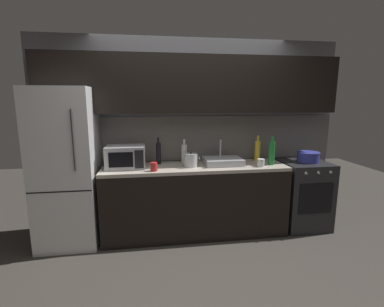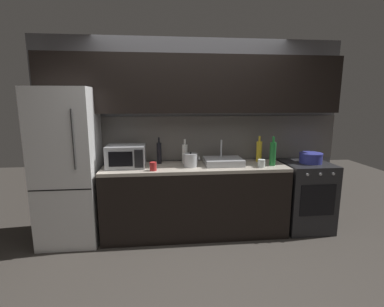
% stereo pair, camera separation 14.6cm
% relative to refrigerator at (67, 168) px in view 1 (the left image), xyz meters
% --- Properties ---
extents(ground_plane, '(10.00, 10.00, 0.00)m').
position_rel_refrigerator_xyz_m(ground_plane, '(1.53, -0.90, -0.93)').
color(ground_plane, '#3D3833').
extents(back_wall, '(4.04, 0.44, 2.50)m').
position_rel_refrigerator_xyz_m(back_wall, '(1.53, 0.30, 0.62)').
color(back_wall, slate).
rests_on(back_wall, ground).
extents(counter_run, '(2.30, 0.60, 0.90)m').
position_rel_refrigerator_xyz_m(counter_run, '(1.53, 0.00, -0.48)').
color(counter_run, black).
rests_on(counter_run, ground).
extents(refrigerator, '(0.68, 0.69, 1.85)m').
position_rel_refrigerator_xyz_m(refrigerator, '(0.00, 0.00, 0.00)').
color(refrigerator, white).
rests_on(refrigerator, ground).
extents(oven_range, '(0.60, 0.62, 0.90)m').
position_rel_refrigerator_xyz_m(oven_range, '(3.01, -0.00, -0.48)').
color(oven_range, '#232326').
rests_on(oven_range, ground).
extents(microwave, '(0.46, 0.35, 0.27)m').
position_rel_refrigerator_xyz_m(microwave, '(0.68, 0.02, 0.11)').
color(microwave, '#A8AAAF').
rests_on(microwave, counter_run).
extents(sink_basin, '(0.48, 0.38, 0.30)m').
position_rel_refrigerator_xyz_m(sink_basin, '(1.89, 0.03, 0.01)').
color(sink_basin, '#ADAFB5').
rests_on(sink_basin, counter_run).
extents(kettle, '(0.20, 0.17, 0.19)m').
position_rel_refrigerator_xyz_m(kettle, '(1.47, -0.04, 0.06)').
color(kettle, '#B7BABF').
rests_on(kettle, counter_run).
extents(wine_bottle_dark, '(0.06, 0.06, 0.34)m').
position_rel_refrigerator_xyz_m(wine_bottle_dark, '(1.08, 0.17, 0.12)').
color(wine_bottle_dark, black).
rests_on(wine_bottle_dark, counter_run).
extents(wine_bottle_yellow, '(0.08, 0.08, 0.34)m').
position_rel_refrigerator_xyz_m(wine_bottle_yellow, '(2.40, 0.16, 0.11)').
color(wine_bottle_yellow, gold).
rests_on(wine_bottle_yellow, counter_run).
extents(wine_bottle_green, '(0.08, 0.08, 0.37)m').
position_rel_refrigerator_xyz_m(wine_bottle_green, '(2.50, -0.08, 0.13)').
color(wine_bottle_green, '#1E6B2D').
rests_on(wine_bottle_green, counter_run).
extents(wine_bottle_white, '(0.07, 0.07, 0.32)m').
position_rel_refrigerator_xyz_m(wine_bottle_white, '(1.41, 0.16, 0.10)').
color(wine_bottle_white, silver).
rests_on(wine_bottle_white, counter_run).
extents(mug_clear, '(0.09, 0.09, 0.10)m').
position_rel_refrigerator_xyz_m(mug_clear, '(2.33, -0.16, 0.02)').
color(mug_clear, silver).
rests_on(mug_clear, counter_run).
extents(mug_red, '(0.08, 0.08, 0.10)m').
position_rel_refrigerator_xyz_m(mug_red, '(1.01, -0.20, 0.02)').
color(mug_red, '#A82323').
rests_on(mug_red, counter_run).
extents(cooking_pot, '(0.29, 0.29, 0.13)m').
position_rel_refrigerator_xyz_m(cooking_pot, '(3.05, 0.00, 0.04)').
color(cooking_pot, '#333899').
rests_on(cooking_pot, oven_range).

